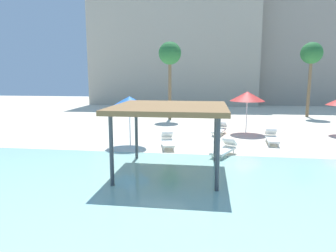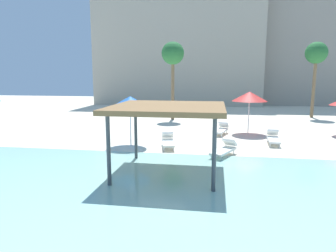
% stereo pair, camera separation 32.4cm
% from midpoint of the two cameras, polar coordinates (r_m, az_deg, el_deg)
% --- Properties ---
extents(ground_plane, '(80.00, 80.00, 0.00)m').
position_cam_midpoint_polar(ground_plane, '(13.33, -2.85, -6.91)').
color(ground_plane, beige).
extents(lagoon_water, '(44.00, 13.50, 0.04)m').
position_cam_midpoint_polar(lagoon_water, '(8.55, -9.61, -16.58)').
color(lagoon_water, '#99D1C6').
rests_on(lagoon_water, ground).
extents(shade_pavilion, '(4.22, 4.22, 2.65)m').
position_cam_midpoint_polar(shade_pavilion, '(11.47, -0.40, 3.10)').
color(shade_pavilion, '#42474C').
rests_on(shade_pavilion, ground).
extents(beach_umbrella_blue_2, '(2.10, 2.10, 2.67)m').
position_cam_midpoint_polar(beach_umbrella_blue_2, '(16.27, -7.83, 4.53)').
color(beach_umbrella_blue_2, silver).
rests_on(beach_umbrella_blue_2, ground).
extents(beach_umbrella_red_3, '(2.26, 2.26, 2.74)m').
position_cam_midpoint_polar(beach_umbrella_red_3, '(20.40, 14.26, 5.44)').
color(beach_umbrella_red_3, silver).
rests_on(beach_umbrella_red_3, ground).
extents(lounge_chair_0, '(0.95, 1.98, 0.74)m').
position_cam_midpoint_polar(lounge_chair_0, '(16.06, -0.65, -2.85)').
color(lounge_chair_0, white).
rests_on(lounge_chair_0, ground).
extents(lounge_chair_2, '(1.07, 1.99, 0.74)m').
position_cam_midpoint_polar(lounge_chair_2, '(19.86, 9.22, -0.58)').
color(lounge_chair_2, white).
rests_on(lounge_chair_2, ground).
extents(lounge_chair_4, '(1.35, 1.97, 0.74)m').
position_cam_midpoint_polar(lounge_chair_4, '(14.61, 10.01, -4.23)').
color(lounge_chair_4, white).
rests_on(lounge_chair_4, ground).
extents(lounge_chair_5, '(0.74, 1.94, 0.74)m').
position_cam_midpoint_polar(lounge_chair_5, '(17.89, 18.46, -2.06)').
color(lounge_chair_5, white).
rests_on(lounge_chair_5, ground).
extents(palm_tree_0, '(1.90, 1.90, 6.55)m').
position_cam_midpoint_polar(palm_tree_0, '(26.05, -0.01, 13.16)').
color(palm_tree_0, brown).
rests_on(palm_tree_0, ground).
extents(palm_tree_1, '(1.90, 1.90, 6.68)m').
position_cam_midpoint_polar(palm_tree_1, '(30.43, 25.10, 12.00)').
color(palm_tree_1, brown).
rests_on(palm_tree_1, ground).
extents(hotel_block_0, '(21.32, 11.89, 16.32)m').
position_cam_midpoint_polar(hotel_block_0, '(43.94, 1.31, 15.22)').
color(hotel_block_0, '#B2A893').
rests_on(hotel_block_0, ground).
extents(hotel_block_1, '(19.03, 11.01, 19.54)m').
position_cam_midpoint_polar(hotel_block_1, '(46.84, 21.86, 16.19)').
color(hotel_block_1, '#9E9384').
rests_on(hotel_block_1, ground).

